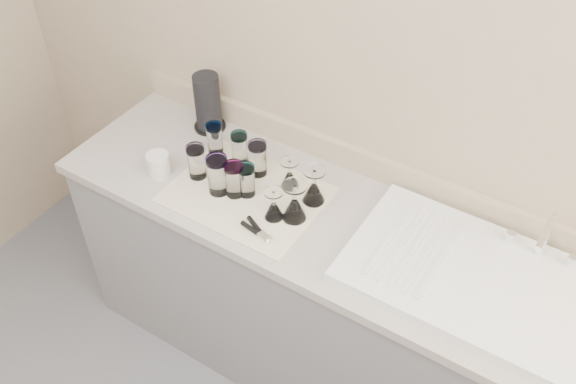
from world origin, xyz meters
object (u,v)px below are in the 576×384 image
Objects in this scene: sink_unit at (476,278)px; goblet_back_left at (290,178)px; goblet_back_right at (314,190)px; goblet_front_left at (274,208)px; tumbler_blue at (218,175)px; tumbler_purple at (258,158)px; tumbler_cyan at (240,148)px; tumbler_teal at (215,138)px; can_opener at (257,231)px; white_mug at (158,164)px; tumbler_lavender at (246,180)px; paper_towel_roll at (208,103)px; tumbler_magenta at (196,161)px; goblet_front_right at (294,207)px; tumbler_extra at (234,179)px.

goblet_back_left is at bearing 175.45° from sink_unit.
goblet_back_right is 0.16m from goblet_front_left.
tumbler_purple is at bearing 67.83° from tumbler_blue.
tumbler_blue is 1.29× the size of goblet_front_left.
goblet_front_left is (0.28, -0.19, -0.02)m from tumbler_cyan.
can_opener is (0.39, -0.28, -0.06)m from tumbler_teal.
white_mug is (-0.22, -0.22, -0.03)m from tumbler_cyan.
tumbler_blue is at bearing 8.00° from white_mug.
tumbler_purple is (-0.88, 0.06, 0.06)m from sink_unit.
white_mug is (-0.58, -0.18, -0.01)m from goblet_back_right.
tumbler_teal is at bearing 151.11° from tumbler_lavender.
paper_towel_roll reaches higher than can_opener.
tumbler_magenta is 1.11× the size of goblet_back_left.
goblet_front_right is at bearing 30.23° from goblet_front_left.
paper_towel_roll is at bearing 135.29° from tumbler_teal.
tumbler_blue is 0.31m from goblet_front_right.
tumbler_blue is 0.06m from tumbler_extra.
tumbler_teal is at bearing 155.05° from goblet_front_left.
goblet_back_left is at bearing 22.70° from white_mug.
tumbler_extra is 0.32m from white_mug.
paper_towel_roll reaches higher than goblet_back_left.
goblet_front_left is at bearing -117.24° from goblet_back_right.
tumbler_extra is 0.19m from goblet_front_left.
goblet_back_right is (0.11, -0.02, 0.01)m from goblet_back_left.
goblet_front_left is 0.88× the size of can_opener.
tumbler_lavender is at bearing -176.26° from sink_unit.
tumbler_lavender is 0.84× the size of goblet_front_right.
tumbler_magenta is at bearing -143.81° from tumbler_purple.
sink_unit is 3.34× the size of paper_towel_roll.
tumbler_magenta reaches higher than white_mug.
tumbler_purple is 1.08× the size of white_mug.
tumbler_extra is at bearing -92.81° from tumbler_purple.
tumbler_cyan is 0.39m from can_opener.
tumbler_lavender is at bearing 162.13° from goblet_front_left.
tumbler_extra is at bearing -1.97° from tumbler_magenta.
goblet_front_right is (0.06, 0.04, 0.01)m from goblet_front_left.
can_opener is (0.24, -0.10, -0.07)m from tumbler_blue.
tumbler_lavender is at bearing 134.83° from can_opener.
tumbler_lavender reaches higher than white_mug.
tumbler_purple is at bearing 31.23° from white_mug.
tumbler_blue is 1.22× the size of tumbler_lavender.
goblet_front_left is at bearing -24.95° from tumbler_teal.
tumbler_purple reaches higher than goblet_front_left.
tumbler_magenta is 0.90× the size of goblet_front_right.
tumbler_lavender is at bearing 24.59° from tumbler_blue.
goblet_front_left is 0.94× the size of white_mug.
white_mug is at bearing -173.12° from goblet_front_right.
tumbler_purple is at bearing -5.08° from tumbler_teal.
goblet_back_left is at bearing 102.86° from goblet_front_left.
tumbler_teal reaches higher than goblet_front_left.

